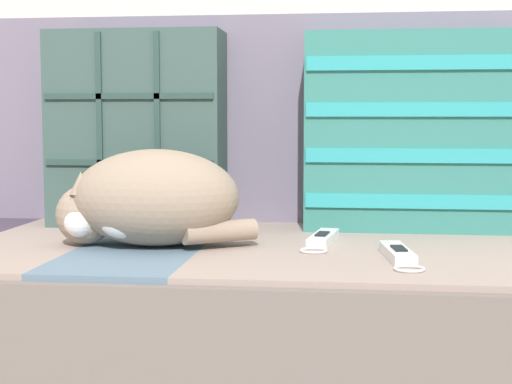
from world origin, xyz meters
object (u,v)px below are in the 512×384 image
Objects in this scene: throw_pillow_striped at (412,132)px; game_remote_far at (323,239)px; throw_pillow_quilted at (137,129)px; sleeping_cat at (147,200)px; couch at (212,332)px; game_remote_near at (398,254)px.

game_remote_far is at bearing -130.01° from throw_pillow_striped.
sleeping_cat is (0.09, -0.27, -0.13)m from throw_pillow_quilted.
game_remote_far is (-0.18, -0.21, -0.19)m from throw_pillow_striped.
couch is at bearing -154.89° from throw_pillow_striped.
throw_pillow_quilted reaches higher than game_remote_near.
throw_pillow_striped is 1.19× the size of sleeping_cat.
sleeping_cat is at bearing -139.95° from couch.
game_remote_far is at bearing -7.25° from couch.
couch is 9.31× the size of game_remote_far.
couch is 0.29m from game_remote_far.
sleeping_cat is 0.46m from game_remote_near.
throw_pillow_striped is 2.17× the size of game_remote_far.
sleeping_cat is 0.33m from game_remote_far.
couch is 4.30× the size of throw_pillow_striped.
throw_pillow_striped reaches higher than sleeping_cat.
couch is 5.11× the size of sleeping_cat.
sleeping_cat is at bearing 169.05° from game_remote_near.
game_remote_near is at bearing -26.70° from couch.
throw_pillow_striped is at bearing 28.65° from sleeping_cat.
throw_pillow_quilted is 0.31m from sleeping_cat.
couch is at bearing 40.05° from sleeping_cat.
couch is at bearing 153.30° from game_remote_near.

